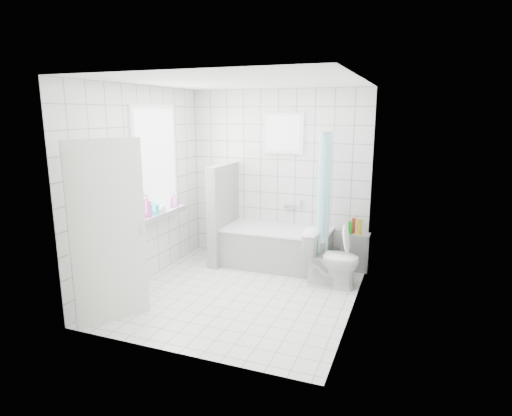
% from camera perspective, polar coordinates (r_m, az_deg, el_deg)
% --- Properties ---
extents(ground, '(3.00, 3.00, 0.00)m').
position_cam_1_polar(ground, '(5.57, -2.13, -11.29)').
color(ground, white).
rests_on(ground, ground).
extents(ceiling, '(3.00, 3.00, 0.00)m').
position_cam_1_polar(ceiling, '(5.10, -2.38, 16.49)').
color(ceiling, white).
rests_on(ceiling, ground).
extents(wall_back, '(2.80, 0.02, 2.60)m').
position_cam_1_polar(wall_back, '(6.57, 2.90, 4.23)').
color(wall_back, white).
rests_on(wall_back, ground).
extents(wall_front, '(2.80, 0.02, 2.60)m').
position_cam_1_polar(wall_front, '(3.88, -10.97, -1.86)').
color(wall_front, white).
rests_on(wall_front, ground).
extents(wall_left, '(0.02, 3.00, 2.60)m').
position_cam_1_polar(wall_left, '(5.86, -14.96, 2.81)').
color(wall_left, white).
rests_on(wall_left, ground).
extents(wall_right, '(0.02, 3.00, 2.60)m').
position_cam_1_polar(wall_right, '(4.81, 13.27, 0.84)').
color(wall_right, white).
rests_on(wall_right, ground).
extents(window_left, '(0.01, 0.90, 1.40)m').
position_cam_1_polar(window_left, '(6.04, -13.11, 6.06)').
color(window_left, white).
rests_on(window_left, wall_left).
extents(window_back, '(0.50, 0.01, 0.50)m').
position_cam_1_polar(window_back, '(6.43, 3.70, 9.87)').
color(window_back, white).
rests_on(window_back, wall_back).
extents(window_sill, '(0.18, 1.02, 0.08)m').
position_cam_1_polar(window_sill, '(6.14, -12.42, -0.82)').
color(window_sill, white).
rests_on(window_sill, wall_left).
extents(door, '(0.48, 0.68, 2.00)m').
position_cam_1_polar(door, '(4.82, -19.06, -3.19)').
color(door, silver).
rests_on(door, ground).
extents(bathtub, '(1.57, 0.77, 0.58)m').
position_cam_1_polar(bathtub, '(6.41, 2.80, -5.25)').
color(bathtub, white).
rests_on(bathtub, ground).
extents(partition_wall, '(0.15, 0.85, 1.50)m').
position_cam_1_polar(partition_wall, '(6.54, -4.37, -0.72)').
color(partition_wall, white).
rests_on(partition_wall, ground).
extents(tiled_ledge, '(0.40, 0.24, 0.55)m').
position_cam_1_polar(tiled_ledge, '(6.42, 13.08, -5.69)').
color(tiled_ledge, white).
rests_on(tiled_ledge, ground).
extents(toilet, '(0.75, 0.45, 0.75)m').
position_cam_1_polar(toilet, '(5.73, 10.02, -6.73)').
color(toilet, white).
rests_on(toilet, ground).
extents(curtain_rod, '(0.02, 0.80, 0.02)m').
position_cam_1_polar(curtain_rod, '(5.90, 9.70, 9.96)').
color(curtain_rod, silver).
rests_on(curtain_rod, wall_back).
extents(shower_curtain, '(0.14, 0.48, 1.78)m').
position_cam_1_polar(shower_curtain, '(5.88, 9.13, 1.13)').
color(shower_curtain, '#4ACCDA').
rests_on(shower_curtain, curtain_rod).
extents(tub_faucet, '(0.18, 0.06, 0.06)m').
position_cam_1_polar(tub_faucet, '(6.54, 4.60, 0.17)').
color(tub_faucet, silver).
rests_on(tub_faucet, wall_back).
extents(sill_bottles, '(0.17, 0.81, 0.31)m').
position_cam_1_polar(sill_bottles, '(5.99, -13.09, 0.38)').
color(sill_bottles, '#BC5EB3').
rests_on(sill_bottles, window_sill).
extents(ledge_bottles, '(0.19, 0.16, 0.23)m').
position_cam_1_polar(ledge_bottles, '(6.28, 13.01, -2.45)').
color(ledge_bottles, yellow).
rests_on(ledge_bottles, tiled_ledge).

